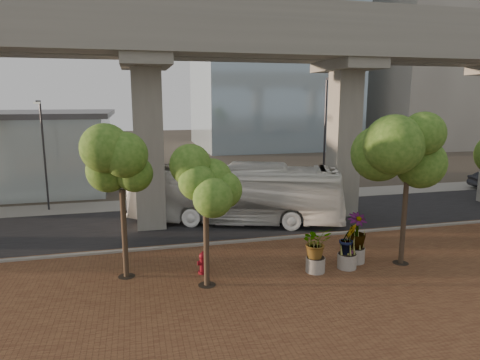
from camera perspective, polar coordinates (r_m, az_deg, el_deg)
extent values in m
plane|color=#3C352C|center=(24.54, 2.74, -6.61)|extent=(160.00, 160.00, 0.00)
cube|color=brown|center=(17.53, 10.50, -14.04)|extent=(70.00, 13.00, 0.06)
cube|color=black|center=(26.37, 1.49, -5.31)|extent=(90.00, 8.00, 0.04)
cube|color=gray|center=(22.70, 4.21, -7.88)|extent=(70.00, 0.25, 0.16)
cube|color=gray|center=(31.53, -1.17, -2.60)|extent=(90.00, 3.00, 0.06)
cube|color=gray|center=(24.01, 2.69, 18.36)|extent=(72.00, 2.40, 1.80)
cube|color=gray|center=(27.06, 0.66, 17.51)|extent=(72.00, 2.40, 1.80)
cube|color=gray|center=(23.20, 3.56, 22.12)|extent=(72.00, 0.12, 1.00)
cube|color=gray|center=(28.31, 0.07, 20.08)|extent=(72.00, 0.12, 1.00)
cube|color=#A9A498|center=(73.75, 24.16, 13.52)|extent=(18.00, 16.00, 24.00)
imported|color=white|center=(25.41, -0.57, -1.89)|extent=(12.83, 7.22, 3.51)
cylinder|color=maroon|center=(18.61, -4.93, -12.11)|extent=(0.43, 0.43, 0.10)
cylinder|color=maroon|center=(18.47, -4.95, -11.11)|extent=(0.29, 0.29, 0.70)
sphere|color=maroon|center=(18.35, -4.96, -10.09)|extent=(0.34, 0.34, 0.34)
cylinder|color=maroon|center=(18.29, -4.97, -9.63)|extent=(0.10, 0.10, 0.12)
cylinder|color=maroon|center=(18.45, -4.95, -10.93)|extent=(0.48, 0.19, 0.19)
cylinder|color=#AFAA9E|center=(18.85, 10.02, -11.05)|extent=(0.82, 0.82, 0.64)
imported|color=#2D5717|center=(18.50, 10.12, -8.17)|extent=(1.82, 1.82, 1.36)
cylinder|color=#A29A92|center=(20.28, 15.09, -9.61)|extent=(0.86, 0.86, 0.67)
imported|color=#2D5717|center=(19.92, 15.25, -6.56)|extent=(2.11, 2.11, 1.59)
cylinder|color=gray|center=(19.52, 14.06, -10.42)|extent=(0.83, 0.83, 0.65)
imported|color=#2D5717|center=(19.18, 14.20, -7.59)|extent=(1.84, 1.84, 1.38)
cylinder|color=#443427|center=(18.20, -15.16, -6.95)|extent=(0.22, 0.22, 3.70)
cylinder|color=black|center=(18.83, -14.88, -12.30)|extent=(0.70, 0.70, 0.01)
cylinder|color=#443427|center=(16.91, -4.50, -8.73)|extent=(0.22, 0.22, 3.27)
cylinder|color=black|center=(17.52, -4.42, -13.76)|extent=(0.70, 0.70, 0.01)
cylinder|color=#443427|center=(20.31, 20.98, -5.29)|extent=(0.22, 0.22, 3.80)
cylinder|color=black|center=(20.89, 20.62, -10.30)|extent=(0.70, 0.70, 0.01)
cylinder|color=#2F3034|center=(30.67, -24.62, 2.83)|extent=(0.12, 0.12, 7.13)
cube|color=#2F3034|center=(30.00, -25.31, 9.46)|extent=(0.13, 0.89, 0.13)
cube|color=silver|center=(29.56, -25.46, 9.27)|extent=(0.36, 0.18, 0.11)
cylinder|color=#2A2A2E|center=(33.08, 11.23, 5.51)|extent=(0.15, 0.15, 8.72)
cube|color=#2A2A2E|center=(32.48, 11.93, 13.09)|extent=(0.16, 1.09, 0.16)
cube|color=silver|center=(31.99, 12.36, 12.92)|extent=(0.44, 0.22, 0.13)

